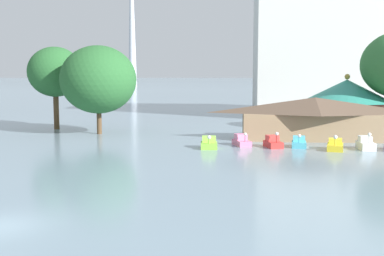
{
  "coord_description": "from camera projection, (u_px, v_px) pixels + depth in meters",
  "views": [
    {
      "loc": [
        11.11,
        -21.87,
        7.36
      ],
      "look_at": [
        7.75,
        18.6,
        2.83
      ],
      "focal_mm": 45.24,
      "sensor_mm": 36.0,
      "label": 1
    }
  ],
  "objects": [
    {
      "name": "ground_plane",
      "position": [
        1.0,
        227.0,
        23.39
      ],
      "size": [
        2000.0,
        2000.0,
        0.0
      ],
      "primitive_type": "plane",
      "color": "gray"
    },
    {
      "name": "pedal_boat_white",
      "position": [
        366.0,
        144.0,
        47.45
      ],
      "size": [
        1.4,
        2.53,
        1.79
      ],
      "rotation": [
        0.0,
        0.0,
        -1.54
      ],
      "color": "white",
      "rests_on": "ground"
    },
    {
      "name": "boathouse",
      "position": [
        315.0,
        117.0,
        54.51
      ],
      "size": [
        17.36,
        6.06,
        4.76
      ],
      "color": "#9E7F5B",
      "rests_on": "ground"
    },
    {
      "name": "pedal_boat_cyan",
      "position": [
        299.0,
        143.0,
        48.97
      ],
      "size": [
        1.65,
        2.39,
        1.44
      ],
      "rotation": [
        0.0,
        0.0,
        -1.68
      ],
      "color": "#4CB7CC",
      "rests_on": "ground"
    },
    {
      "name": "shoreline_tree_mid",
      "position": [
        98.0,
        80.0,
        59.08
      ],
      "size": [
        9.3,
        9.3,
        10.86
      ],
      "color": "brown",
      "rests_on": "ground"
    },
    {
      "name": "pedal_boat_lime",
      "position": [
        209.0,
        144.0,
        48.14
      ],
      "size": [
        1.72,
        2.37,
        1.42
      ],
      "rotation": [
        0.0,
        0.0,
        -1.52
      ],
      "color": "#8CCC3F",
      "rests_on": "ground"
    },
    {
      "name": "pedal_boat_red",
      "position": [
        273.0,
        142.0,
        48.82
      ],
      "size": [
        1.94,
        2.64,
        1.68
      ],
      "rotation": [
        0.0,
        0.0,
        -1.29
      ],
      "color": "red",
      "rests_on": "ground"
    },
    {
      "name": "shoreline_tree_tall_left",
      "position": [
        55.0,
        72.0,
        64.27
      ],
      "size": [
        7.21,
        7.21,
        10.99
      ],
      "color": "brown",
      "rests_on": "ground"
    },
    {
      "name": "green_roof_pavilion",
      "position": [
        346.0,
        103.0,
        61.92
      ],
      "size": [
        11.46,
        11.46,
        7.39
      ],
      "color": "brown",
      "rests_on": "ground"
    },
    {
      "name": "background_building_block",
      "position": [
        347.0,
        43.0,
        85.03
      ],
      "size": [
        32.6,
        18.81,
        25.75
      ],
      "color": "silver",
      "rests_on": "ground"
    },
    {
      "name": "pedal_boat_yellow",
      "position": [
        335.0,
        145.0,
        47.08
      ],
      "size": [
        2.05,
        3.09,
        1.61
      ],
      "rotation": [
        0.0,
        0.0,
        -1.78
      ],
      "color": "yellow",
      "rests_on": "ground"
    },
    {
      "name": "pedal_boat_pink",
      "position": [
        241.0,
        141.0,
        50.1
      ],
      "size": [
        2.06,
        2.87,
        1.47
      ],
      "rotation": [
        0.0,
        0.0,
        -1.24
      ],
      "color": "pink",
      "rests_on": "ground"
    }
  ]
}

